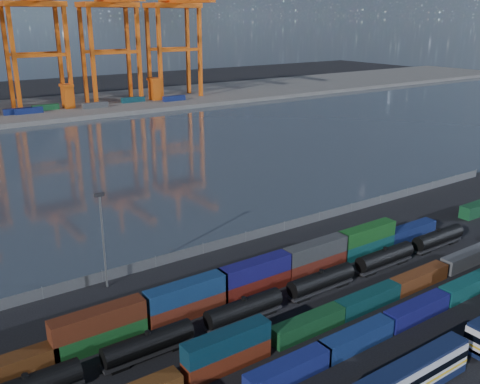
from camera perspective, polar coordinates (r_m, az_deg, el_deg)
ground at (r=89.14m, az=11.33°, el=-11.13°), size 700.00×700.00×0.00m
harbor_water at (r=173.20m, az=-14.38°, el=3.24°), size 700.00×700.00×0.00m
far_quay at (r=272.06m, az=-22.49°, el=7.97°), size 700.00×70.00×2.00m
container_row_south at (r=83.09m, az=16.81°, el=-12.37°), size 140.76×2.52×5.37m
container_row_mid at (r=82.66m, az=10.56°, el=-12.33°), size 141.58×2.50×5.34m
container_row_north at (r=88.76m, az=2.14°, el=-9.10°), size 129.71×2.67×5.68m
tanker_string at (r=80.84m, az=0.42°, el=-12.39°), size 105.98×2.79×3.99m
waterfront_fence at (r=107.63m, az=0.61°, el=-4.83°), size 160.12×0.12×2.20m
yard_light_mast at (r=89.88m, az=-14.42°, el=-4.52°), size 1.60×0.40×16.60m
quay_containers at (r=255.46m, az=-24.19°, el=7.69°), size 172.58×10.99×2.60m
straddle_carriers at (r=260.87m, az=-22.69°, el=9.08°), size 140.00×7.00×11.10m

